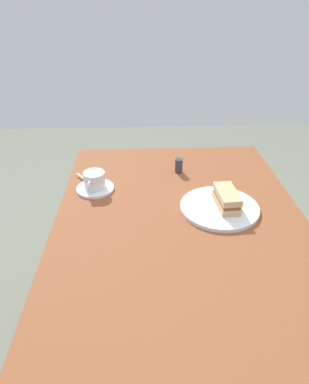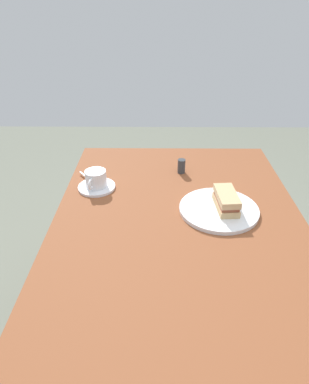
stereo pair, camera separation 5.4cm
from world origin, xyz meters
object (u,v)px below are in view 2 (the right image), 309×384
(coffee_cup, at_px, (96,178))
(salt_shaker, at_px, (181,166))
(sandwich_plate, at_px, (219,209))
(coffee_saucer, at_px, (97,187))
(sandwich_front, at_px, (226,200))
(dining_table, at_px, (178,258))
(spoon, at_px, (88,178))

(coffee_cup, bearing_deg, salt_shaker, -68.21)
(sandwich_plate, height_order, coffee_saucer, sandwich_plate)
(salt_shaker, bearing_deg, coffee_cup, 111.79)
(sandwich_plate, distance_m, salt_shaker, 0.31)
(sandwich_front, bearing_deg, salt_shaker, 25.58)
(dining_table, relative_size, sandwich_plate, 4.60)
(sandwich_front, relative_size, salt_shaker, 2.41)
(sandwich_front, distance_m, coffee_cup, 0.50)
(sandwich_plate, bearing_deg, spoon, 66.62)
(dining_table, bearing_deg, sandwich_front, -58.80)
(sandwich_plate, relative_size, sandwich_front, 1.92)
(sandwich_front, height_order, coffee_saucer, sandwich_front)
(sandwich_front, distance_m, spoon, 0.56)
(dining_table, distance_m, coffee_cup, 0.44)
(sandwich_front, height_order, salt_shaker, sandwich_front)
(sandwich_plate, bearing_deg, coffee_cup, 71.25)
(dining_table, xyz_separation_m, coffee_saucer, (0.25, 0.31, 0.14))
(coffee_cup, height_order, spoon, coffee_cup)
(spoon, bearing_deg, sandwich_front, -112.34)
(spoon, distance_m, salt_shaker, 0.39)
(sandwich_plate, relative_size, coffee_saucer, 1.92)
(sandwich_front, xyz_separation_m, coffee_cup, (0.15, 0.47, 0.00))
(sandwich_plate, xyz_separation_m, spoon, (0.22, 0.50, 0.01))
(coffee_cup, distance_m, salt_shaker, 0.36)
(dining_table, height_order, salt_shaker, salt_shaker)
(dining_table, relative_size, spoon, 14.91)
(coffee_saucer, bearing_deg, dining_table, -129.26)
(dining_table, distance_m, coffee_saucer, 0.42)
(coffee_saucer, xyz_separation_m, spoon, (0.06, 0.05, 0.01))
(dining_table, xyz_separation_m, sandwich_plate, (0.10, -0.14, 0.14))
(coffee_cup, bearing_deg, spoon, 36.46)
(sandwich_front, relative_size, coffee_saucer, 1.00)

